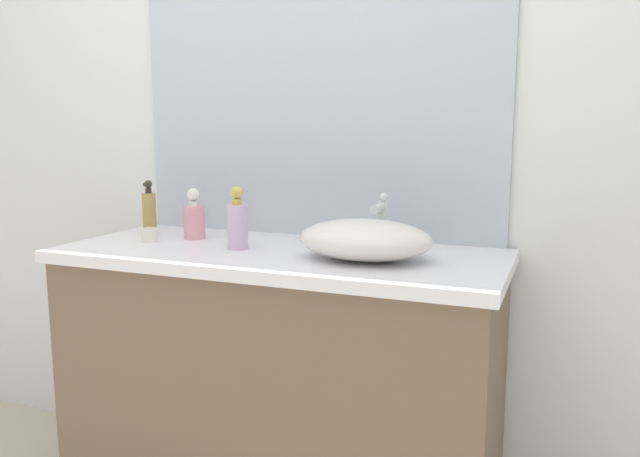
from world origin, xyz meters
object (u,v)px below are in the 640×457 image
sink_basin (365,240)px  soap_dispenser (237,223)px  lotion_bottle (194,218)px  candle_jar (150,235)px  perfume_bottle (149,211)px

sink_basin → soap_dispenser: size_ratio=1.99×
lotion_bottle → candle_jar: bearing=-133.4°
sink_basin → soap_dispenser: soap_dispenser is taller
perfume_bottle → soap_dispenser: bearing=-16.4°
soap_dispenser → candle_jar: size_ratio=3.82×
lotion_bottle → perfume_bottle: size_ratio=0.90×
soap_dispenser → candle_jar: bearing=-179.6°
sink_basin → perfume_bottle: bearing=171.0°
perfume_bottle → candle_jar: size_ratio=3.75×
lotion_bottle → candle_jar: size_ratio=3.36×
soap_dispenser → sink_basin: bearing=-1.2°
lotion_bottle → perfume_bottle: perfume_bottle is taller
perfume_bottle → candle_jar: (0.09, -0.13, -0.06)m
soap_dispenser → lotion_bottle: (-0.23, 0.11, -0.01)m
sink_basin → perfume_bottle: perfume_bottle is taller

